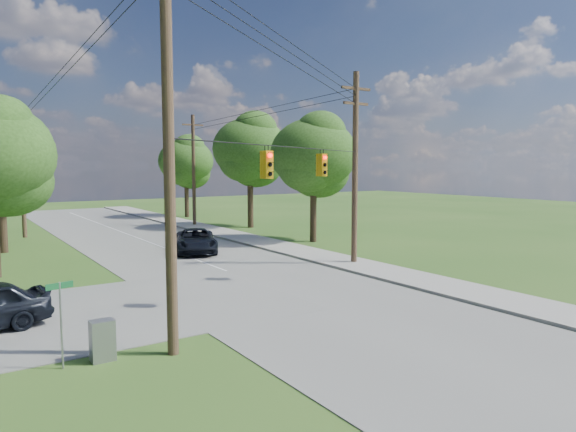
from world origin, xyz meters
TOP-DOWN VIEW (x-y plane):
  - ground at (0.00, 0.00)m, footprint 140.00×140.00m
  - main_road at (2.00, 5.00)m, footprint 10.00×100.00m
  - sidewalk_east at (8.70, 5.00)m, footprint 2.60×100.00m
  - pole_sw at (-4.60, 0.40)m, footprint 2.00×0.32m
  - pole_ne at (8.90, 8.00)m, footprint 2.00×0.32m
  - pole_north_e at (8.90, 30.00)m, footprint 2.00×0.32m
  - pole_north_w at (-5.00, 30.00)m, footprint 2.00×0.32m
  - power_lines at (1.50, 11.54)m, footprint 13.93×29.62m
  - traffic_signals at (2.55, 4.43)m, footprint 4.91×3.27m
  - tree_e_near at (12.00, 16.00)m, footprint 6.20×6.20m
  - tree_e_mid at (12.50, 26.00)m, footprint 6.60×6.60m
  - tree_e_far at (11.50, 38.00)m, footprint 5.80×5.80m
  - car_main_north at (3.07, 16.31)m, footprint 4.11×5.76m
  - control_cabinet at (-6.43, 1.00)m, footprint 0.64×0.47m
  - street_name_sign at (-7.47, 1.00)m, footprint 0.70×0.17m

SIDE VIEW (x-z plane):
  - ground at x=0.00m, z-range 0.00..0.00m
  - main_road at x=2.00m, z-range 0.00..0.03m
  - sidewalk_east at x=8.70m, z-range 0.00..0.12m
  - control_cabinet at x=-6.43m, z-range 0.00..1.15m
  - car_main_north at x=3.07m, z-range 0.03..1.49m
  - street_name_sign at x=-7.47m, z-range 0.35..2.72m
  - pole_north_e at x=8.90m, z-range 0.13..10.13m
  - pole_north_w at x=-5.00m, z-range 0.13..10.13m
  - pole_ne at x=8.90m, z-range 0.22..10.72m
  - traffic_signals at x=2.55m, z-range 4.97..6.02m
  - tree_e_far at x=11.50m, z-range 1.76..10.08m
  - pole_sw at x=-4.60m, z-range 0.23..12.23m
  - tree_e_near at x=12.00m, z-range 1.85..10.66m
  - tree_e_mid at x=12.50m, z-range 2.09..11.73m
  - power_lines at x=1.50m, z-range 6.69..11.62m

